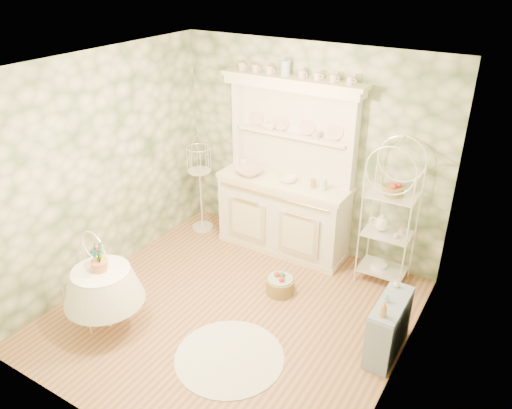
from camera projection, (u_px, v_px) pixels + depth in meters
The scene contains 22 objects.
floor at pixel (233, 313), 5.59m from camera, with size 3.60×3.60×0.00m, color tan.
ceiling at pixel (226, 69), 4.36m from camera, with size 3.60×3.60×0.00m, color white.
wall_left at pixel (102, 169), 5.81m from camera, with size 3.60×3.60×0.00m, color beige.
wall_right at pixel (409, 257), 4.14m from camera, with size 3.60×3.60×0.00m, color beige.
wall_back at pixel (309, 151), 6.35m from camera, with size 3.60×3.60×0.00m, color beige.
wall_front at pixel (91, 303), 3.61m from camera, with size 3.60×3.60×0.00m, color beige.
kitchen_dresser at pixel (284, 170), 6.32m from camera, with size 1.87×0.61×2.29m, color white.
bakers_rack at pixel (391, 209), 5.74m from camera, with size 0.60×0.43×1.93m, color white.
side_shelf at pixel (388, 329), 4.94m from camera, with size 0.24×0.66×0.57m, color #8F9FBE.
round_table at pixel (105, 295), 5.23m from camera, with size 0.74×0.74×0.80m, color white.
cafe_chair at pixel (87, 290), 5.33m from camera, with size 0.35×0.35×0.77m, color white.
birdcage_stand at pixel (200, 181), 6.97m from camera, with size 0.35×0.35×1.50m, color white.
floor_basket at pixel (280, 285), 5.89m from camera, with size 0.31×0.31×0.20m, color olive.
lace_rug at pixel (229, 357), 4.97m from camera, with size 1.10×1.10×0.01m, color white.
bowl_floral at pixel (249, 174), 6.52m from camera, with size 0.33×0.33×0.08m, color white.
bowl_white at pixel (288, 181), 6.32m from camera, with size 0.22×0.22×0.07m, color white.
cup_left at pixel (270, 127), 6.37m from camera, with size 0.12×0.12×0.09m, color white.
cup_right at pixel (317, 136), 6.07m from camera, with size 0.10×0.10×0.10m, color white.
potted_geranium at pixel (99, 260), 5.01m from camera, with size 0.18×0.12×0.33m, color #3F7238.
bottle_amber at pixel (384, 310), 4.57m from camera, with size 0.07×0.07×0.17m, color #B17746.
bottle_blue at pixel (387, 298), 4.77m from camera, with size 0.04×0.04×0.10m, color #8FB0DA.
bottle_glass at pixel (397, 284), 4.99m from camera, with size 0.06×0.06×0.08m, color silver.
Camera 1 is at (2.53, -3.64, 3.62)m, focal length 35.00 mm.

